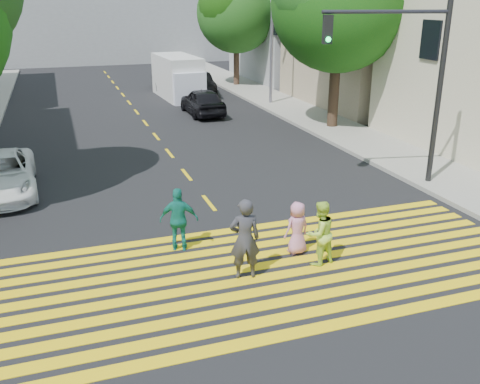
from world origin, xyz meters
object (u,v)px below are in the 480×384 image
pedestrian_man (245,239)px  traffic_signal (409,69)px  pedestrian_woman (320,233)px  pedestrian_extra (179,220)px  tree_right_far (237,8)px  dark_car_parked (200,83)px  white_van (179,78)px  silver_car (168,79)px  pedestrian_child (297,228)px  dark_car_near (203,101)px

pedestrian_man → traffic_signal: 8.72m
pedestrian_woman → pedestrian_extra: (-2.99, 1.84, 0.03)m
tree_right_far → dark_car_parked: tree_right_far is taller
tree_right_far → white_van: tree_right_far is taller
pedestrian_man → dark_car_parked: (5.56, 24.78, -0.30)m
pedestrian_woman → traffic_signal: size_ratio=0.26×
silver_car → pedestrian_extra: bearing=85.0°
tree_right_far → silver_car: size_ratio=1.57×
pedestrian_child → silver_car: silver_car is taller
silver_car → pedestrian_man: bearing=88.0°
pedestrian_man → white_van: 23.72m
dark_car_parked → white_van: 2.30m
traffic_signal → dark_car_near: bearing=114.5°
tree_right_far → pedestrian_child: tree_right_far is taller
pedestrian_man → traffic_signal: (7.00, 4.27, 2.96)m
tree_right_far → pedestrian_woman: tree_right_far is taller
tree_right_far → dark_car_near: 11.20m
dark_car_near → pedestrian_man: bearing=77.5°
traffic_signal → pedestrian_child: bearing=-135.2°
pedestrian_man → pedestrian_extra: size_ratio=1.16×
pedestrian_extra → traffic_signal: bearing=-147.0°
pedestrian_extra → silver_car: 25.49m
pedestrian_man → white_van: (3.80, 23.42, 0.28)m
pedestrian_man → pedestrian_child: (1.65, 0.76, -0.28)m
pedestrian_man → pedestrian_child: size_ratio=1.42×
dark_car_parked → traffic_signal: size_ratio=0.66×
pedestrian_woman → traffic_signal: 7.32m
silver_car → dark_car_parked: 2.74m
dark_car_parked → traffic_signal: traffic_signal is taller
pedestrian_woman → silver_car: pedestrian_woman is taller
silver_car → dark_car_parked: silver_car is taller
pedestrian_child → silver_car: bearing=-105.9°
pedestrian_man → pedestrian_extra: (-1.08, 1.89, -0.14)m
tree_right_far → pedestrian_extra: size_ratio=4.83×
dark_car_near → pedestrian_woman: bearing=83.4°
pedestrian_extra → dark_car_parked: pedestrian_extra is taller
white_van → silver_car: bearing=86.6°
pedestrian_man → white_van: size_ratio=0.34×
pedestrian_extra → dark_car_near: pedestrian_extra is taller
pedestrian_child → pedestrian_woman: bearing=99.0°
pedestrian_woman → pedestrian_extra: bearing=-45.5°
tree_right_far → pedestrian_woman: size_ratio=4.98×
silver_car → tree_right_far: bearing=-175.4°
tree_right_far → pedestrian_man: size_ratio=4.15×
pedestrian_man → dark_car_parked: size_ratio=0.48×
pedestrian_extra → dark_car_parked: 23.84m
pedestrian_extra → white_van: bearing=-86.2°
pedestrian_child → pedestrian_extra: bearing=-33.7°
traffic_signal → dark_car_parked: bearing=105.5°
tree_right_far → pedestrian_child: size_ratio=5.88×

